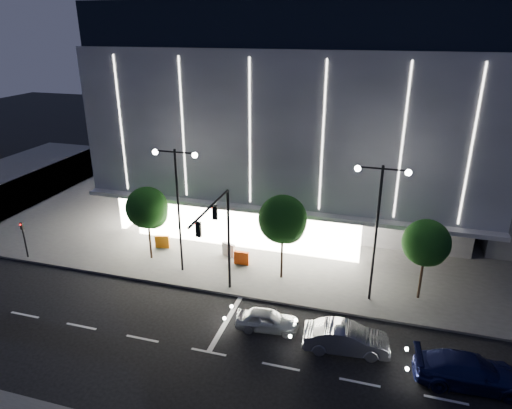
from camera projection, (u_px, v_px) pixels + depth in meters
The scene contains 16 objects.
ground at pixel (186, 329), 26.44m from camera, with size 160.00×160.00×0.00m, color black.
sidewalk_museum at pixel (329, 197), 46.52m from camera, with size 70.00×40.00×0.15m, color #474747.
museum at pixel (311, 108), 42.15m from camera, with size 30.00×25.80×18.00m.
traffic_mast at pixel (220, 229), 27.31m from camera, with size 0.33×5.89×7.07m.
street_lamp_west at pixel (177, 193), 30.39m from camera, with size 3.16×0.36×9.00m.
street_lamp_east at pixel (378, 215), 26.98m from camera, with size 3.16×0.36×9.00m.
ped_signal_far at pixel (24, 236), 33.68m from camera, with size 0.22×0.24×3.00m.
tree_left at pixel (148, 210), 32.78m from camera, with size 3.02×3.02×5.72m.
tree_mid at pixel (283, 222), 30.05m from camera, with size 3.25×3.25×6.15m.
tree_right at pixel (426, 245), 27.86m from camera, with size 2.91×2.91×5.51m.
car_lead at pixel (267, 320), 26.22m from camera, with size 1.47×3.65×1.24m, color silver.
car_second at pixel (346, 338), 24.46m from camera, with size 1.60×4.60×1.52m, color #989B9F.
car_third at pixel (470, 371), 22.14m from camera, with size 2.14×5.27×1.53m, color #14194B.
barrier_a at pixel (162, 242), 35.57m from camera, with size 1.10×0.25×1.00m, color orange.
barrier_b at pixel (229, 250), 34.34m from camera, with size 1.10×0.25×1.00m, color silver.
barrier_c at pixel (241, 258), 33.11m from camera, with size 1.10×0.25×1.00m, color #E0420C.
Camera 1 is at (10.06, -19.89, 16.46)m, focal length 32.00 mm.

